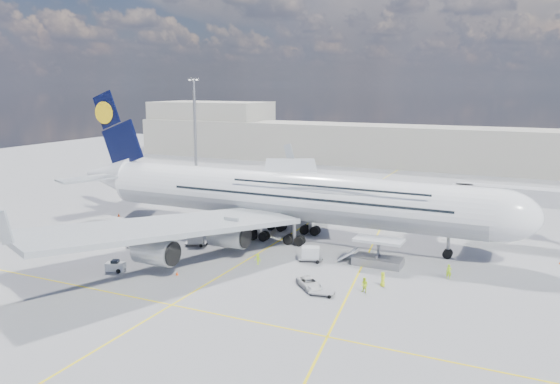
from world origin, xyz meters
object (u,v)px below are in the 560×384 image
at_px(dolly_row_c, 136,246).
at_px(cone_wing_right_inner, 178,246).
at_px(airliner, 287,195).
at_px(dolly_row_b, 196,238).
at_px(cargo_loader, 377,256).
at_px(dolly_row_a, 149,235).
at_px(crew_nose, 449,272).
at_px(cone_wing_right_outer, 177,273).
at_px(catering_truck_outer, 268,181).
at_px(service_van, 309,283).
at_px(cone_tail, 119,215).
at_px(cone_wing_left_inner, 259,209).
at_px(crew_wing, 151,250).
at_px(jet_bridge, 494,199).
at_px(catering_truck_inner, 278,202).
at_px(crew_loader, 365,285).
at_px(dolly_nose_near, 311,254).
at_px(crew_van, 383,279).
at_px(crew_tug, 258,259).
at_px(light_mast, 195,130).
at_px(baggage_tug, 115,266).
at_px(dolly_back, 112,233).
at_px(cone_wing_left_outer, 237,203).
at_px(dolly_nose_far, 322,292).

bearing_deg(dolly_row_c, cone_wing_right_inner, 6.83).
bearing_deg(airliner, dolly_row_b, -137.70).
distance_m(cargo_loader, dolly_row_c, 35.22).
xyz_separation_m(dolly_row_a, crew_nose, (45.96, 0.72, 0.58)).
xyz_separation_m(dolly_row_a, cone_wing_right_outer, (14.43, -12.61, -0.11)).
height_order(catering_truck_outer, cone_wing_right_inner, catering_truck_outer).
xyz_separation_m(service_van, cone_tail, (-45.37, 18.55, -0.31)).
bearing_deg(cone_wing_right_inner, cone_wing_left_inner, 90.88).
height_order(crew_wing, cone_tail, crew_wing).
distance_m(jet_bridge, catering_truck_inner, 38.81).
height_order(dolly_row_c, service_van, service_van).
relative_size(dolly_row_b, cone_tail, 5.92).
bearing_deg(crew_loader, dolly_nose_near, 162.29).
bearing_deg(cone_wing_right_inner, crew_van, -4.56).
bearing_deg(crew_tug, crew_nose, 12.31).
height_order(airliner, dolly_row_c, airliner).
xyz_separation_m(cargo_loader, crew_tug, (-14.55, -6.66, -0.50)).
bearing_deg(crew_nose, dolly_row_b, 169.92).
bearing_deg(dolly_row_b, catering_truck_inner, 61.22).
height_order(light_mast, crew_nose, light_mast).
relative_size(cargo_loader, cone_wing_right_outer, 17.66).
xyz_separation_m(cargo_loader, service_van, (-5.03, -11.70, -0.65)).
relative_size(jet_bridge, dolly_nose_near, 5.24).
relative_size(dolly_nose_near, cone_wing_left_inner, 6.02).
distance_m(light_mast, catering_truck_outer, 22.25).
distance_m(light_mast, crew_nose, 80.28).
xyz_separation_m(cargo_loader, cone_wing_right_outer, (-21.97, -14.69, -1.02)).
relative_size(airliner, crew_wing, 43.85).
relative_size(cargo_loader, crew_wing, 4.73).
distance_m(baggage_tug, cone_wing_left_inner, 39.08).
bearing_deg(dolly_row_a, dolly_back, -147.57).
height_order(catering_truck_outer, crew_wing, catering_truck_outer).
height_order(crew_tug, cone_wing_right_inner, crew_tug).
bearing_deg(cone_wing_right_inner, jet_bridge, 28.77).
distance_m(baggage_tug, crew_loader, 32.09).
relative_size(dolly_nose_near, cone_wing_left_outer, 5.68).
xyz_separation_m(jet_bridge, cone_wing_left_outer, (-48.65, 6.79, -6.55)).
relative_size(service_van, crew_loader, 2.35).
bearing_deg(baggage_tug, cone_wing_right_outer, -5.45).
distance_m(crew_tug, cone_wing_right_outer, 10.95).
height_order(cargo_loader, crew_loader, cargo_loader).
distance_m(dolly_nose_far, crew_van, 8.08).
height_order(baggage_tug, crew_wing, crew_wing).
distance_m(baggage_tug, catering_truck_inner, 39.73).
relative_size(service_van, cone_wing_left_outer, 6.85).
relative_size(light_mast, cone_wing_left_inner, 42.80).
relative_size(dolly_row_b, crew_wing, 2.00).
relative_size(crew_wing, cone_wing_left_outer, 2.86).
xyz_separation_m(dolly_nose_near, cone_tail, (-41.73, 9.12, -0.80)).
relative_size(dolly_row_b, cone_wing_right_outer, 7.46).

